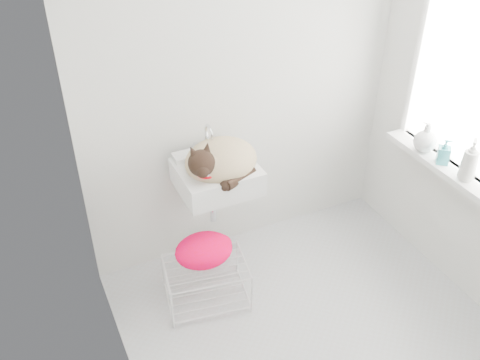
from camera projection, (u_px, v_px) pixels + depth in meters
name	position (u px, v px, depth m)	size (l,w,h in m)	color
floor	(310.00, 326.00, 3.40)	(2.20, 2.00, 0.02)	#B6B9BB
back_wall	(243.00, 83.00, 3.44)	(2.20, 0.02, 2.50)	silver
left_wall	(110.00, 216.00, 2.31)	(0.02, 2.00, 2.50)	silver
window_glass	(468.00, 86.00, 3.17)	(0.01, 0.80, 1.00)	white
window_frame	(466.00, 86.00, 3.16)	(0.04, 0.90, 1.10)	white
windowsill	(440.00, 163.00, 3.43)	(0.16, 0.88, 0.04)	white
sink	(217.00, 166.00, 3.37)	(0.49, 0.43, 0.20)	white
faucet	(205.00, 134.00, 3.43)	(0.18, 0.13, 0.18)	silver
cat	(219.00, 162.00, 3.34)	(0.51, 0.43, 0.30)	tan
wire_rack	(206.00, 283.00, 3.51)	(0.51, 0.36, 0.30)	silver
towel	(204.00, 256.00, 3.45)	(0.38, 0.27, 0.16)	#FC0100
bottle_a	(465.00, 179.00, 3.25)	(0.09, 0.09, 0.22)	silver
bottle_b	(441.00, 163.00, 3.40)	(0.07, 0.08, 0.16)	teal
bottle_c	(423.00, 150.00, 3.53)	(0.15, 0.15, 0.19)	silver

